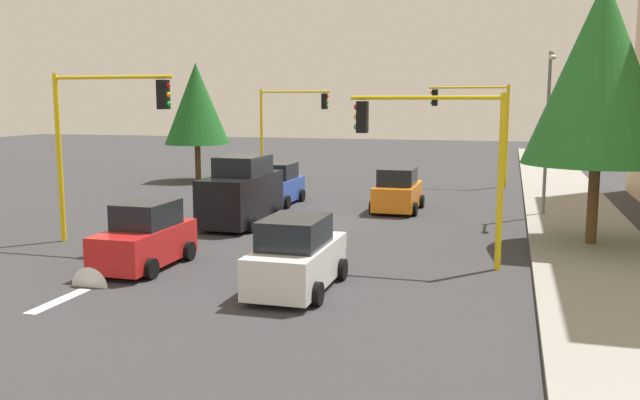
% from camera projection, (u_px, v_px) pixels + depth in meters
% --- Properties ---
extents(ground_plane, '(120.00, 120.00, 0.00)m').
position_uv_depth(ground_plane, '(313.00, 222.00, 27.74)').
color(ground_plane, '#353538').
extents(sidewalk_kerb, '(80.00, 4.00, 0.15)m').
position_uv_depth(sidewalk_kerb, '(573.00, 213.00, 29.65)').
color(sidewalk_kerb, gray).
rests_on(sidewalk_kerb, ground).
extents(lane_arrow_near, '(2.40, 1.10, 1.10)m').
position_uv_depth(lane_arrow_near, '(78.00, 292.00, 17.59)').
color(lane_arrow_near, silver).
rests_on(lane_arrow_near, ground).
extents(traffic_signal_far_left, '(0.36, 4.59, 5.87)m').
position_uv_depth(traffic_signal_far_left, '(476.00, 115.00, 38.91)').
color(traffic_signal_far_left, yellow).
rests_on(traffic_signal_far_left, ground).
extents(traffic_signal_near_right, '(0.36, 4.59, 5.90)m').
position_uv_depth(traffic_signal_near_right, '(102.00, 125.00, 22.96)').
color(traffic_signal_near_right, yellow).
rests_on(traffic_signal_near_right, ground).
extents(traffic_signal_far_right, '(0.36, 4.59, 5.66)m').
position_uv_depth(traffic_signal_far_right, '(288.00, 116.00, 42.01)').
color(traffic_signal_far_right, yellow).
rests_on(traffic_signal_far_right, ground).
extents(traffic_signal_near_left, '(0.36, 4.59, 5.21)m').
position_uv_depth(traffic_signal_near_left, '(437.00, 144.00, 19.97)').
color(traffic_signal_near_left, yellow).
rests_on(traffic_signal_near_left, ground).
extents(street_lamp_curbside, '(2.15, 0.28, 7.00)m').
position_uv_depth(street_lamp_curbside, '(548.00, 116.00, 28.06)').
color(street_lamp_curbside, slate).
rests_on(street_lamp_curbside, ground).
extents(tree_roadside_near, '(4.89, 4.89, 8.98)m').
position_uv_depth(tree_roadside_near, '(601.00, 72.00, 22.14)').
color(tree_roadside_near, brown).
rests_on(tree_roadside_near, ground).
extents(tree_opposite_side, '(3.99, 3.99, 7.27)m').
position_uv_depth(tree_opposite_side, '(196.00, 104.00, 41.42)').
color(tree_opposite_side, brown).
rests_on(tree_opposite_side, ground).
extents(delivery_van_black, '(4.80, 2.22, 2.77)m').
position_uv_depth(delivery_van_black, '(242.00, 193.00, 27.07)').
color(delivery_van_black, black).
rests_on(delivery_van_black, ground).
extents(car_orange, '(3.78, 2.08, 1.98)m').
position_uv_depth(car_orange, '(398.00, 191.00, 30.46)').
color(car_orange, orange).
rests_on(car_orange, ground).
extents(car_red, '(3.76, 1.93, 1.98)m').
position_uv_depth(car_red, '(145.00, 238.00, 20.17)').
color(car_red, red).
rests_on(car_red, ground).
extents(car_white, '(4.04, 2.02, 1.98)m').
position_uv_depth(car_white, '(297.00, 257.00, 17.72)').
color(car_white, white).
rests_on(car_white, ground).
extents(car_blue, '(3.73, 2.08, 1.98)m').
position_uv_depth(car_blue, '(277.00, 186.00, 32.56)').
color(car_blue, blue).
rests_on(car_blue, ground).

